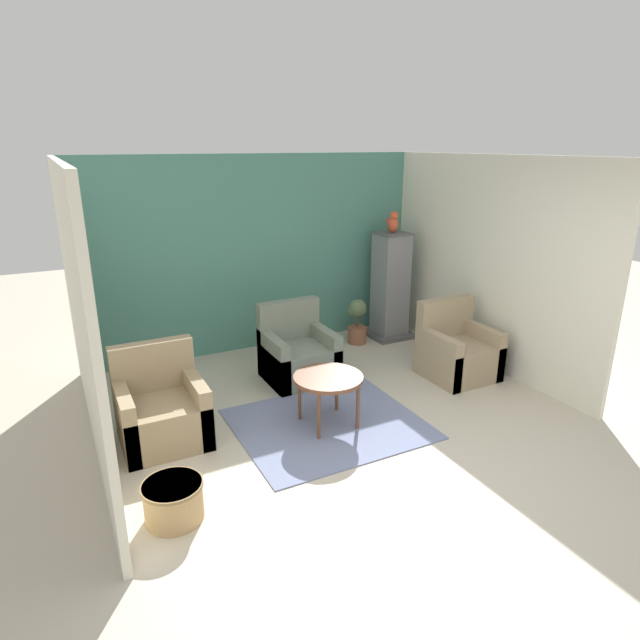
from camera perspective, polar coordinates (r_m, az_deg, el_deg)
name	(u,v)px	position (r m, az deg, el deg)	size (l,w,h in m)	color
ground_plane	(418,482)	(4.72, 10.38, -16.63)	(20.00, 20.00, 0.00)	beige
wall_back_accent	(258,254)	(7.19, -6.67, 6.98)	(4.67, 0.06, 2.56)	#4C897A
wall_left	(80,316)	(4.99, -24.25, 0.38)	(0.06, 3.57, 2.56)	silver
wall_right	(487,263)	(6.90, 17.38, 5.79)	(0.06, 3.57, 2.56)	silver
area_rug	(328,424)	(5.46, 0.86, -11.01)	(1.80, 1.55, 0.01)	slate
coffee_table	(328,381)	(5.25, 0.88, -6.50)	(0.69, 0.69, 0.53)	brown
armchair_left	(162,412)	(5.28, -16.53, -9.40)	(0.77, 0.74, 0.91)	#8E7A5B
armchair_right	(457,353)	(6.62, 14.40, -3.40)	(0.77, 0.74, 0.91)	#9E896B
armchair_middle	(298,356)	(6.34, -2.39, -3.81)	(0.77, 0.74, 0.91)	slate
birdcage	(390,288)	(7.69, 7.50, 3.45)	(0.59, 0.59, 1.51)	#555559
parrot	(393,223)	(7.51, 7.78, 10.26)	(0.14, 0.25, 0.30)	#D14C2D
potted_plant	(357,321)	(7.48, 3.99, -0.06)	(0.27, 0.26, 0.63)	brown
wicker_basket	(173,500)	(4.33, -15.37, -18.03)	(0.46, 0.46, 0.30)	tan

